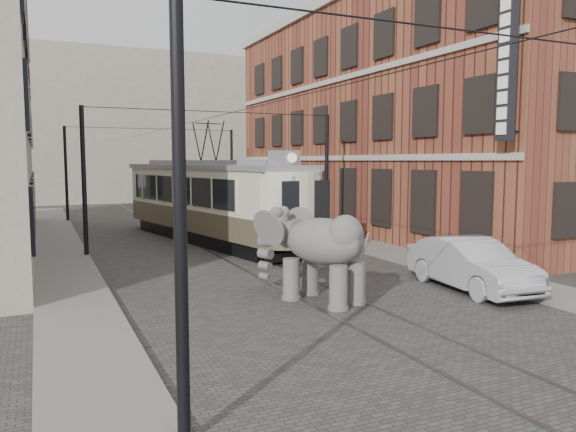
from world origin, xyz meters
name	(u,v)px	position (x,y,z in m)	size (l,w,h in m)	color
ground	(275,274)	(0.00, 0.00, 0.00)	(120.00, 120.00, 0.00)	#484542
tram_rails	(275,274)	(0.00, 0.00, 0.01)	(1.54, 80.00, 0.02)	slate
sidewalk_right	(418,259)	(6.00, 0.00, 0.07)	(2.00, 60.00, 0.15)	slate
sidewalk_left	(71,290)	(-6.50, 0.00, 0.07)	(2.00, 60.00, 0.15)	slate
brick_building	(393,122)	(11.00, 9.00, 6.00)	(8.00, 26.00, 12.00)	brown
distant_block	(116,129)	(0.00, 40.00, 7.00)	(28.00, 10.00, 14.00)	gray
catenary	(224,181)	(-0.20, 5.00, 3.00)	(11.00, 30.20, 6.00)	black
tram	(209,182)	(0.20, 8.55, 2.83)	(2.95, 14.28, 5.67)	beige
elephant	(324,255)	(-0.22, -3.92, 1.28)	(2.31, 4.19, 2.56)	slate
parked_car	(471,264)	(4.46, -4.50, 0.78)	(1.66, 4.72, 1.55)	#A9A9AD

